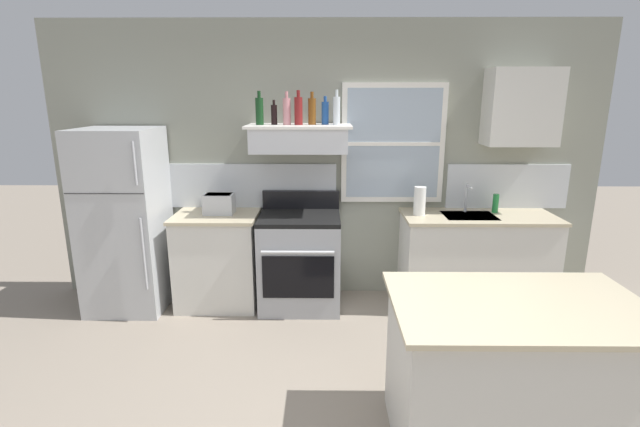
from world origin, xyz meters
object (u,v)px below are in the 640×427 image
bottle_blue_liqueur (325,113)px  paper_towel_roll (420,201)px  bottle_rose_pink (287,111)px  dish_soap_bottle (495,203)px  toaster (219,203)px  stove_range (300,260)px  bottle_dark_green_wine (259,111)px  kitchen_island (512,376)px  bottle_amber_wine (312,111)px  bottle_clear_tall (337,110)px  bottle_balsamic_dark (274,114)px  bottle_red_label_wine (298,110)px  refrigerator (125,221)px

bottle_blue_liqueur → paper_towel_roll: bearing=-6.0°
bottle_rose_pink → paper_towel_roll: 1.49m
dish_soap_bottle → bottle_rose_pink: bearing=-178.4°
toaster → stove_range: (0.77, -0.07, -0.54)m
bottle_dark_green_wine → kitchen_island: size_ratio=0.22×
bottle_rose_pink → paper_towel_roll: bottle_rose_pink is taller
stove_range → bottle_amber_wine: bearing=42.3°
bottle_blue_liqueur → bottle_clear_tall: bearing=-20.2°
bottle_balsamic_dark → bottle_blue_liqueur: (0.47, 0.03, 0.01)m
paper_towel_roll → kitchen_island: paper_towel_roll is taller
bottle_red_label_wine → paper_towel_roll: (1.13, -0.04, -0.83)m
bottle_blue_liqueur → bottle_rose_pink: bearing=-172.3°
bottle_balsamic_dark → bottle_red_label_wine: bottle_red_label_wine is taller
toaster → kitchen_island: toaster is taller
bottle_amber_wine → bottle_rose_pink: bearing=-173.7°
refrigerator → bottle_red_label_wine: bearing=3.4°
bottle_blue_liqueur → bottle_amber_wine: bearing=-169.6°
bottle_dark_green_wine → bottle_rose_pink: bottle_dark_green_wine is taller
bottle_rose_pink → bottle_red_label_wine: 0.11m
toaster → bottle_clear_tall: (1.11, 0.03, 0.87)m
bottle_clear_tall → dish_soap_bottle: size_ratio=1.73×
bottle_dark_green_wine → dish_soap_bottle: 2.40m
bottle_amber_wine → bottle_blue_liqueur: size_ratio=1.16×
bottle_dark_green_wine → bottle_balsamic_dark: 0.14m
bottle_amber_wine → stove_range: bearing=-137.7°
dish_soap_bottle → bottle_dark_green_wine: bearing=-178.3°
kitchen_island → toaster: bearing=137.0°
kitchen_island → stove_range: bearing=125.0°
dish_soap_bottle → kitchen_island: size_ratio=0.13×
refrigerator → bottle_balsamic_dark: bottle_balsamic_dark is taller
refrigerator → bottle_dark_green_wine: size_ratio=5.72×
toaster → bottle_blue_liqueur: bearing=3.6°
toaster → bottle_rose_pink: bearing=1.5°
bottle_amber_wine → bottle_blue_liqueur: 0.12m
bottle_dark_green_wine → bottle_balsamic_dark: (0.13, 0.03, -0.03)m
refrigerator → dish_soap_bottle: (3.53, 0.16, 0.14)m
bottle_balsamic_dark → kitchen_island: bottle_balsamic_dark is taller
bottle_amber_wine → bottle_clear_tall: size_ratio=0.94×
bottle_red_label_wine → kitchen_island: bottle_red_label_wine is taller
bottle_dark_green_wine → stove_range: bearing=-11.2°
bottle_balsamic_dark → dish_soap_bottle: size_ratio=1.23×
dish_soap_bottle → bottle_blue_liqueur: bearing=-179.8°
paper_towel_roll → refrigerator: bearing=-178.8°
refrigerator → kitchen_island: size_ratio=1.23×
stove_range → bottle_blue_liqueur: 1.41m
refrigerator → bottle_rose_pink: (1.54, 0.11, 1.01)m
bottle_blue_liqueur → kitchen_island: (1.07, -2.00, -1.39)m
bottle_rose_pink → bottle_dark_green_wine: bearing=-177.0°
bottle_balsamic_dark → kitchen_island: 2.86m
toaster → paper_towel_roll: size_ratio=1.10×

